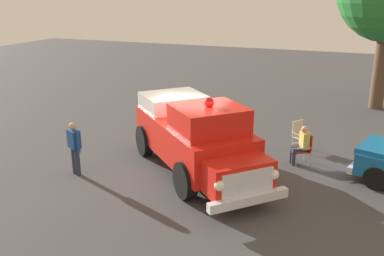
{
  "coord_description": "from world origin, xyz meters",
  "views": [
    {
      "loc": [
        4.83,
        -11.59,
        5.41
      ],
      "look_at": [
        0.19,
        -0.09,
        1.36
      ],
      "focal_mm": 39.32,
      "sensor_mm": 36.0,
      "label": 1
    }
  ],
  "objects_px": {
    "spectator_seated": "(301,143)",
    "lawn_chair_near_truck": "(305,146)",
    "vintage_fire_truck": "(195,135)",
    "lawn_chair_by_car": "(300,133)",
    "traffic_cone": "(220,117)",
    "spectator_standing": "(74,145)"
  },
  "relations": [
    {
      "from": "spectator_seated",
      "to": "lawn_chair_by_car",
      "type": "bearing_deg",
      "value": 100.0
    },
    {
      "from": "lawn_chair_near_truck",
      "to": "lawn_chair_by_car",
      "type": "relative_size",
      "value": 1.0
    },
    {
      "from": "lawn_chair_by_car",
      "to": "spectator_standing",
      "type": "bearing_deg",
      "value": -141.19
    },
    {
      "from": "vintage_fire_truck",
      "to": "lawn_chair_near_truck",
      "type": "bearing_deg",
      "value": 31.93
    },
    {
      "from": "vintage_fire_truck",
      "to": "spectator_standing",
      "type": "distance_m",
      "value": 3.68
    },
    {
      "from": "spectator_seated",
      "to": "traffic_cone",
      "type": "bearing_deg",
      "value": 140.74
    },
    {
      "from": "lawn_chair_by_car",
      "to": "traffic_cone",
      "type": "xyz_separation_m",
      "value": [
        -3.57,
        1.72,
        -0.28
      ]
    },
    {
      "from": "traffic_cone",
      "to": "vintage_fire_truck",
      "type": "bearing_deg",
      "value": -80.33
    },
    {
      "from": "lawn_chair_near_truck",
      "to": "spectator_seated",
      "type": "bearing_deg",
      "value": -150.32
    },
    {
      "from": "lawn_chair_by_car",
      "to": "spectator_standing",
      "type": "height_order",
      "value": "spectator_standing"
    },
    {
      "from": "spectator_standing",
      "to": "lawn_chair_by_car",
      "type": "bearing_deg",
      "value": 38.81
    },
    {
      "from": "spectator_seated",
      "to": "spectator_standing",
      "type": "height_order",
      "value": "spectator_standing"
    },
    {
      "from": "lawn_chair_by_car",
      "to": "spectator_seated",
      "type": "bearing_deg",
      "value": -80.0
    },
    {
      "from": "lawn_chair_near_truck",
      "to": "spectator_seated",
      "type": "distance_m",
      "value": 0.17
    },
    {
      "from": "spectator_seated",
      "to": "traffic_cone",
      "type": "xyz_separation_m",
      "value": [
        -3.82,
        3.12,
        -0.39
      ]
    },
    {
      "from": "spectator_seated",
      "to": "lawn_chair_near_truck",
      "type": "bearing_deg",
      "value": 29.68
    },
    {
      "from": "lawn_chair_by_car",
      "to": "traffic_cone",
      "type": "distance_m",
      "value": 3.97
    },
    {
      "from": "lawn_chair_near_truck",
      "to": "traffic_cone",
      "type": "height_order",
      "value": "lawn_chair_near_truck"
    },
    {
      "from": "lawn_chair_by_car",
      "to": "spectator_seated",
      "type": "relative_size",
      "value": 0.79
    },
    {
      "from": "vintage_fire_truck",
      "to": "lawn_chair_near_truck",
      "type": "xyz_separation_m",
      "value": [
        3.09,
        1.92,
        -0.61
      ]
    },
    {
      "from": "vintage_fire_truck",
      "to": "lawn_chair_by_car",
      "type": "relative_size",
      "value": 5.69
    },
    {
      "from": "vintage_fire_truck",
      "to": "traffic_cone",
      "type": "xyz_separation_m",
      "value": [
        -0.85,
        4.98,
        -0.89
      ]
    }
  ]
}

